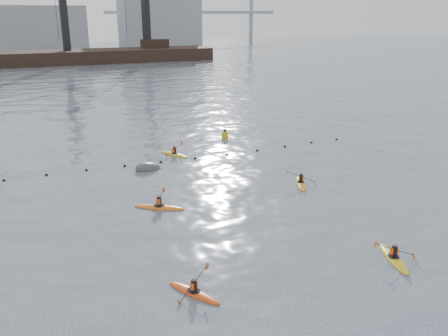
% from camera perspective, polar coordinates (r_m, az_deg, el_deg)
% --- Properties ---
extents(ground, '(400.00, 400.00, 0.00)m').
position_cam_1_polar(ground, '(22.23, 14.76, -14.88)').
color(ground, '#333C4B').
rests_on(ground, ground).
extents(float_line, '(33.24, 0.73, 0.24)m').
position_cam_1_polar(float_line, '(40.41, -5.61, 1.01)').
color(float_line, black).
rests_on(float_line, ground).
extents(barge_pier, '(72.00, 19.30, 29.50)m').
position_cam_1_polar(barge_pier, '(125.26, -18.37, 12.71)').
color(barge_pier, black).
rests_on(barge_pier, ground).
extents(skyline, '(141.00, 28.00, 22.00)m').
position_cam_1_polar(skyline, '(165.22, -19.25, 16.31)').
color(skyline, gray).
rests_on(skyline, ground).
extents(kayaker_0, '(1.96, 2.88, 1.21)m').
position_cam_1_polar(kayaker_0, '(21.81, -3.64, -14.66)').
color(kayaker_0, '#C64112').
rests_on(kayaker_0, ground).
extents(kayaker_1, '(2.15, 3.27, 1.19)m').
position_cam_1_polar(kayaker_1, '(25.89, 19.72, -10.11)').
color(kayaker_1, yellow).
rests_on(kayaker_1, ground).
extents(kayaker_2, '(3.16, 2.40, 1.16)m').
position_cam_1_polar(kayaker_2, '(30.67, -7.80, -4.63)').
color(kayaker_2, orange).
rests_on(kayaker_2, ground).
extents(kayaker_3, '(2.05, 3.18, 1.20)m').
position_cam_1_polar(kayaker_3, '(35.03, 9.21, -1.76)').
color(kayaker_3, gold).
rests_on(kayaker_3, ground).
extents(kayaker_5, '(2.09, 3.09, 1.14)m').
position_cam_1_polar(kayaker_5, '(41.83, -5.99, 1.69)').
color(kayaker_5, gold).
rests_on(kayaker_5, ground).
extents(mooring_buoy, '(2.55, 1.59, 1.55)m').
position_cam_1_polar(mooring_buoy, '(38.33, -9.04, -0.14)').
color(mooring_buoy, '#3C3E41').
rests_on(mooring_buoy, ground).
extents(nav_buoy, '(0.65, 0.65, 1.17)m').
position_cam_1_polar(nav_buoy, '(47.25, 0.10, 4.04)').
color(nav_buoy, '#BC9A12').
rests_on(nav_buoy, ground).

